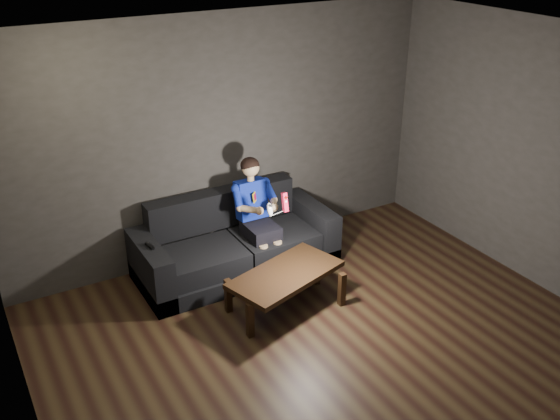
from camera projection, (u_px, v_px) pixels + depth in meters
floor at (354, 369)px, 5.41m from camera, size 5.00×5.00×0.00m
back_wall at (225, 139)px, 6.77m from camera, size 5.00×0.04×2.70m
left_wall at (24, 330)px, 3.70m from camera, size 0.04×5.00×2.70m
ceiling at (374, 57)px, 4.23m from camera, size 5.00×5.00×0.02m
sofa at (235, 247)px, 6.80m from camera, size 2.15×0.93×0.83m
child at (256, 207)px, 6.67m from camera, size 0.48×0.59×1.18m
wii_remote_red at (285, 202)px, 6.26m from camera, size 0.05×0.08×0.20m
nunchuk_white at (270, 210)px, 6.21m from camera, size 0.07×0.10×0.15m
wii_remote_black at (150, 246)px, 6.16m from camera, size 0.06×0.15×0.03m
coffee_table at (286, 277)px, 6.09m from camera, size 1.25×0.87×0.41m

